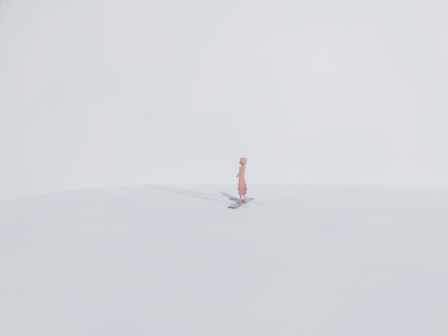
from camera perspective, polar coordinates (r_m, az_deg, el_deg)
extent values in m
plane|color=white|center=(13.46, 10.60, -16.11)|extent=(400.00, 400.00, 0.00)
ellipsoid|color=white|center=(16.10, 5.02, -12.02)|extent=(36.00, 28.00, 4.80)
ellipsoid|color=white|center=(46.64, 5.38, 0.75)|extent=(60.00, 56.00, 56.00)
ellipsoid|color=white|center=(34.58, -2.70, -1.53)|extent=(28.00, 24.00, 18.00)
ellipsoid|color=white|center=(16.84, -9.83, -11.21)|extent=(7.00, 6.30, 1.00)
ellipsoid|color=white|center=(21.00, 15.55, -7.63)|extent=(4.00, 3.60, 0.60)
cube|color=black|center=(13.72, 2.52, -4.93)|extent=(1.61, 1.05, 0.03)
imported|color=maroon|center=(13.57, 2.54, -1.71)|extent=(0.67, 0.59, 1.54)
cube|color=silver|center=(15.21, -4.87, -3.71)|extent=(0.90, 5.95, 0.04)
cube|color=silver|center=(15.44, -3.47, -3.53)|extent=(1.43, 5.85, 0.04)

